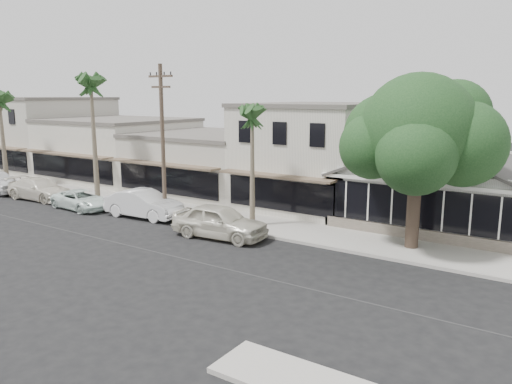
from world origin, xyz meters
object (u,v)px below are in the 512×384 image
Objects in this scene: utility_pole at (163,138)px; car_0 at (220,221)px; car_1 at (144,204)px; car_3 at (40,189)px; car_2 at (81,200)px; shade_tree at (418,135)px.

utility_pole is 6.86m from car_0.
car_3 is (-10.00, -0.38, -0.08)m from car_1.
car_2 is (-11.46, 0.21, -0.26)m from car_0.
car_1 is at bearing -146.34° from utility_pole.
car_0 is 16.46m from car_3.
car_1 is 16.16m from shade_tree.
utility_pole is at bearing -88.97° from car_3.
car_0 reaches higher than car_2.
car_1 reaches higher than car_2.
car_2 is at bearing 93.72° from car_1.
car_2 is (-5.00, -0.69, -0.22)m from car_1.
car_3 is at bearing -172.92° from shade_tree.
car_0 is 1.01× the size of car_1.
car_1 is 1.14× the size of car_2.
shade_tree is at bearing 8.25° from utility_pole.
car_0 is 0.98× the size of car_3.
car_2 is (-6.06, -1.39, -4.17)m from utility_pole.
utility_pole is 11.82m from car_3.
shade_tree is (20.23, 3.44, 4.83)m from car_2.
car_0 reaches higher than car_3.
utility_pole reaches higher than car_0.
utility_pole reaches higher than car_1.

